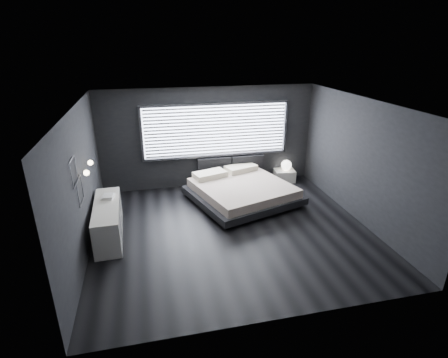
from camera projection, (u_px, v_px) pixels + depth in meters
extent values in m
plane|color=black|center=(232.00, 230.00, 7.81)|extent=(6.00, 6.00, 0.00)
plane|color=silver|center=(234.00, 104.00, 6.76)|extent=(6.00, 6.00, 0.00)
cube|color=black|center=(209.00, 138.00, 9.77)|extent=(6.00, 0.04, 2.80)
cube|color=black|center=(282.00, 241.00, 4.80)|extent=(6.00, 0.04, 2.80)
cube|color=black|center=(81.00, 184.00, 6.67)|extent=(0.04, 5.50, 2.80)
cube|color=black|center=(361.00, 161.00, 7.90)|extent=(0.04, 5.50, 2.80)
cube|color=white|center=(216.00, 130.00, 9.72)|extent=(4.00, 0.02, 1.38)
cube|color=#47474C|center=(141.00, 135.00, 9.27)|extent=(0.06, 0.08, 1.48)
cube|color=#47474C|center=(285.00, 127.00, 10.11)|extent=(0.06, 0.08, 1.48)
cube|color=#47474C|center=(216.00, 104.00, 9.42)|extent=(4.14, 0.08, 0.06)
cube|color=#47474C|center=(216.00, 155.00, 9.96)|extent=(4.14, 0.08, 0.06)
cube|color=silver|center=(216.00, 131.00, 9.66)|extent=(3.94, 0.03, 1.32)
cube|color=black|center=(214.00, 167.00, 10.01)|extent=(0.96, 0.16, 0.52)
cube|color=black|center=(248.00, 164.00, 10.21)|extent=(0.96, 0.16, 0.52)
cylinder|color=silver|center=(83.00, 173.00, 6.65)|extent=(0.10, 0.02, 0.02)
sphere|color=#FFE5B7|center=(86.00, 173.00, 6.66)|extent=(0.11, 0.11, 0.11)
cylinder|color=silver|center=(87.00, 163.00, 7.19)|extent=(0.10, 0.02, 0.02)
sphere|color=#FFE5B7|center=(90.00, 163.00, 7.21)|extent=(0.11, 0.11, 0.11)
cube|color=#47474C|center=(72.00, 159.00, 5.92)|extent=(0.01, 0.46, 0.02)
cube|color=#47474C|center=(76.00, 184.00, 6.09)|extent=(0.01, 0.46, 0.02)
cube|color=#47474C|center=(76.00, 167.00, 6.22)|extent=(0.01, 0.02, 0.46)
cube|color=#47474C|center=(71.00, 177.00, 5.80)|extent=(0.01, 0.02, 0.46)
cube|color=#47474C|center=(78.00, 179.00, 6.32)|extent=(0.01, 0.46, 0.02)
cube|color=#47474C|center=(82.00, 202.00, 6.50)|extent=(0.01, 0.46, 0.02)
cube|color=#47474C|center=(82.00, 186.00, 6.62)|extent=(0.01, 0.02, 0.46)
cube|color=#47474C|center=(78.00, 196.00, 6.20)|extent=(0.01, 0.02, 0.46)
cube|color=black|center=(226.00, 225.00, 7.94)|extent=(0.17, 0.17, 0.09)
cube|color=black|center=(297.00, 204.00, 8.92)|extent=(0.17, 0.17, 0.09)
cube|color=black|center=(191.00, 195.00, 9.45)|extent=(0.17, 0.17, 0.09)
cube|color=black|center=(255.00, 180.00, 10.44)|extent=(0.17, 0.17, 0.09)
cube|color=black|center=(243.00, 195.00, 9.14)|extent=(3.03, 2.96, 0.18)
cube|color=#B4A191|center=(243.00, 188.00, 9.06)|extent=(2.73, 2.73, 0.22)
cube|color=beige|center=(210.00, 174.00, 9.45)|extent=(0.97, 0.70, 0.14)
cube|color=beige|center=(241.00, 168.00, 9.92)|extent=(0.97, 0.70, 0.14)
cube|color=silver|center=(284.00, 175.00, 10.46)|extent=(0.64, 0.56, 0.34)
sphere|color=white|center=(286.00, 165.00, 10.34)|extent=(0.31, 0.31, 0.31)
cube|color=silver|center=(108.00, 221.00, 7.45)|extent=(0.59, 1.89, 0.75)
cube|color=#47474C|center=(121.00, 219.00, 7.51)|extent=(0.08, 1.84, 0.73)
cube|color=silver|center=(108.00, 197.00, 7.63)|extent=(0.30, 0.36, 0.04)
cube|color=silver|center=(108.00, 196.00, 7.61)|extent=(0.23, 0.30, 0.03)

